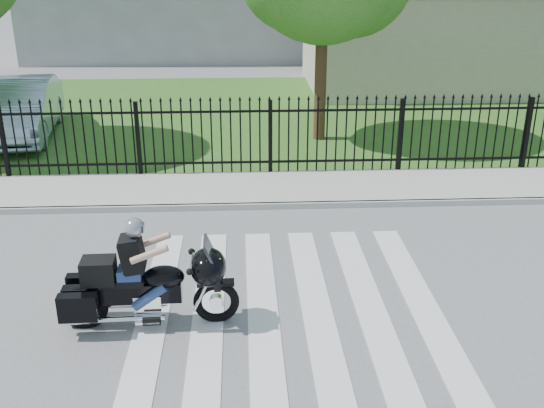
{
  "coord_description": "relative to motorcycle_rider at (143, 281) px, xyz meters",
  "views": [
    {
      "loc": [
        -0.68,
        -8.03,
        4.98
      ],
      "look_at": [
        -0.18,
        1.78,
        1.0
      ],
      "focal_mm": 42.0,
      "sensor_mm": 36.0,
      "label": 1
    }
  ],
  "objects": [
    {
      "name": "ground",
      "position": [
        2.07,
        0.2,
        -0.68
      ],
      "size": [
        120.0,
        120.0,
        0.0
      ],
      "primitive_type": "plane",
      "color": "slate",
      "rests_on": "ground"
    },
    {
      "name": "curb",
      "position": [
        2.07,
        4.2,
        -0.62
      ],
      "size": [
        40.0,
        0.12,
        0.12
      ],
      "primitive_type": "cube",
      "color": "#ADAAA3",
      "rests_on": "ground"
    },
    {
      "name": "parked_car",
      "position": [
        -4.7,
        9.84,
        0.13
      ],
      "size": [
        2.25,
        4.98,
        1.59
      ],
      "primitive_type": "imported",
      "rotation": [
        0.0,
        0.0,
        0.12
      ],
      "color": "#A4BCCE",
      "rests_on": "grass_strip"
    },
    {
      "name": "building_low",
      "position": [
        9.07,
        16.2,
        1.07
      ],
      "size": [
        10.0,
        6.0,
        3.5
      ],
      "primitive_type": "cube",
      "color": "beige",
      "rests_on": "ground"
    },
    {
      "name": "crosswalk",
      "position": [
        2.07,
        0.2,
        -0.68
      ],
      "size": [
        5.0,
        5.5,
        0.01
      ],
      "primitive_type": null,
      "color": "silver",
      "rests_on": "ground"
    },
    {
      "name": "motorcycle_rider",
      "position": [
        0.0,
        0.0,
        0.0
      ],
      "size": [
        2.53,
        0.77,
        1.67
      ],
      "rotation": [
        0.0,
        0.0,
        0.02
      ],
      "color": "black",
      "rests_on": "ground"
    },
    {
      "name": "sidewalk",
      "position": [
        2.07,
        5.2,
        -0.62
      ],
      "size": [
        40.0,
        2.0,
        0.12
      ],
      "primitive_type": "cube",
      "color": "#ADAAA3",
      "rests_on": "ground"
    },
    {
      "name": "iron_fence",
      "position": [
        2.07,
        6.2,
        0.22
      ],
      "size": [
        26.0,
        0.04,
        1.8
      ],
      "color": "black",
      "rests_on": "ground"
    },
    {
      "name": "grass_strip",
      "position": [
        2.07,
        12.2,
        -0.67
      ],
      "size": [
        40.0,
        12.0,
        0.02
      ],
      "primitive_type": "cube",
      "color": "#305B1F",
      "rests_on": "ground"
    }
  ]
}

